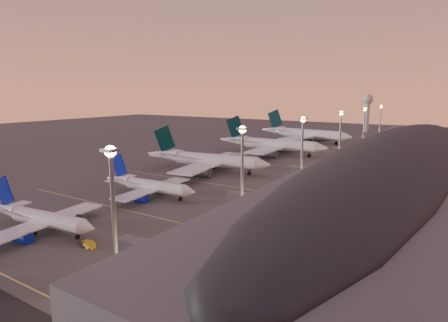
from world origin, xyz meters
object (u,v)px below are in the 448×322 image
Objects in this scene: airliner_narrow_south at (39,218)px; airliner_wide_far at (304,134)px; airliner_wide_mid at (270,144)px; airliner_wide_near at (205,160)px; baggage_tug_b at (88,245)px; radar_tower at (367,107)px; baggage_tug_a at (87,243)px; airliner_narrow_north at (149,186)px.

airliner_narrow_south is 0.53× the size of airliner_wide_far.
airliner_wide_near is at bearing -95.34° from airliner_wide_mid.
airliner_wide_mid is 17.24× the size of baggage_tug_b.
radar_tower is at bearing 76.28° from airliner_wide_near.
airliner_narrow_south is at bearing 177.58° from baggage_tug_b.
airliner_wide_far is at bearing -103.54° from radar_tower.
airliner_wide_far is 19.01× the size of baggage_tug_a.
airliner_narrow_north is 0.54× the size of airliner_wide_far.
airliner_narrow_north is at bearing -87.61° from airliner_wide_near.
baggage_tug_a is at bearing -82.94° from airliner_wide_mid.
airliner_wide_near is 85.33m from baggage_tug_b.
baggage_tug_a is at bearing 150.21° from baggage_tug_b.
airliner_wide_far is (-6.45, 159.18, 2.22)m from airliner_narrow_north.
airliner_narrow_north is (-0.10, 38.16, 0.08)m from airliner_narrow_south.
baggage_tug_b is (1.40, -0.75, 0.02)m from baggage_tug_a.
airliner_wide_near is at bearing 96.15° from airliner_narrow_north.
airliner_narrow_north reaches higher than baggage_tug_a.
airliner_narrow_south is at bearing -93.54° from airliner_narrow_north.
baggage_tug_a is 0.96× the size of baggage_tug_b.
baggage_tug_b is (18.47, -0.28, -2.82)m from airliner_narrow_south.
baggage_tug_b is (18.57, -38.44, -2.90)m from airliner_narrow_north.
airliner_wide_mid is at bearing 88.37° from airliner_narrow_north.
airliner_wide_near is 0.92× the size of airliner_wide_mid.
baggage_tug_b is at bearing -79.70° from airliner_wide_near.
baggage_tug_b is at bearing -67.90° from airliner_narrow_north.
baggage_tug_b is at bearing -82.42° from airliner_wide_mid.
airliner_narrow_north is at bearing -93.52° from radar_tower.
airliner_narrow_north is at bearing 112.41° from baggage_tug_a.
baggage_tug_a is (17.08, 0.47, -2.84)m from airliner_narrow_south.
airliner_wide_mid is (3.82, 57.20, 0.42)m from airliner_wide_near.
airliner_narrow_south is 0.56× the size of airliner_wide_mid.
radar_tower is at bearing 88.27° from baggage_tug_a.
airliner_wide_near reaches higher than airliner_narrow_north.
baggage_tug_a is (24.58, -80.41, -4.43)m from airliner_wide_near.
radar_tower is 289.08m from baggage_tug_b.
airliner_narrow_north is 0.62× the size of airliner_wide_near.
airliner_wide_far is at bearing 95.68° from baggage_tug_b.
airliner_narrow_north is 0.57× the size of airliner_wide_mid.
airliner_wide_near is 1.84× the size of radar_tower.
airliner_wide_far is 94.64m from radar_tower.
airliner_narrow_north is 1.14× the size of radar_tower.
airliner_narrow_north reaches higher than airliner_narrow_south.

